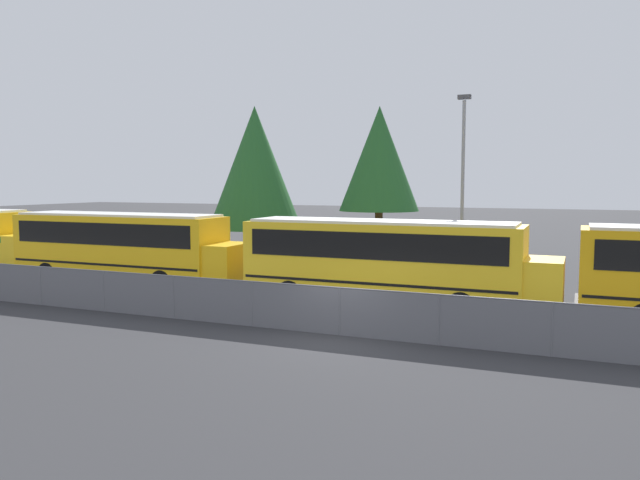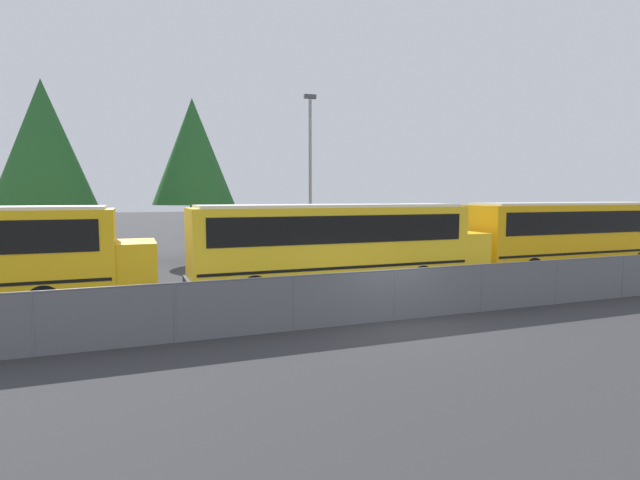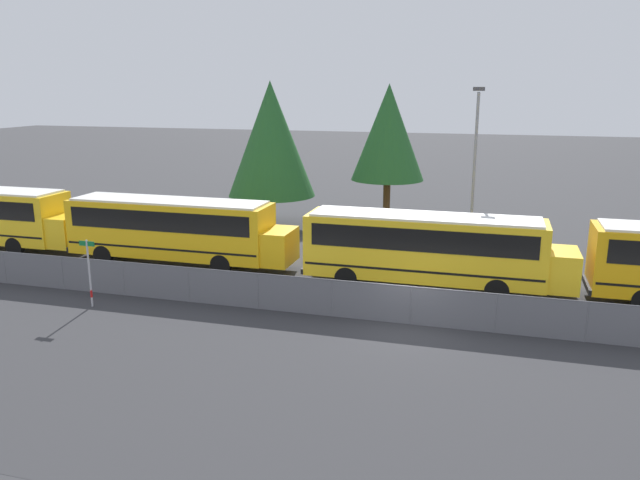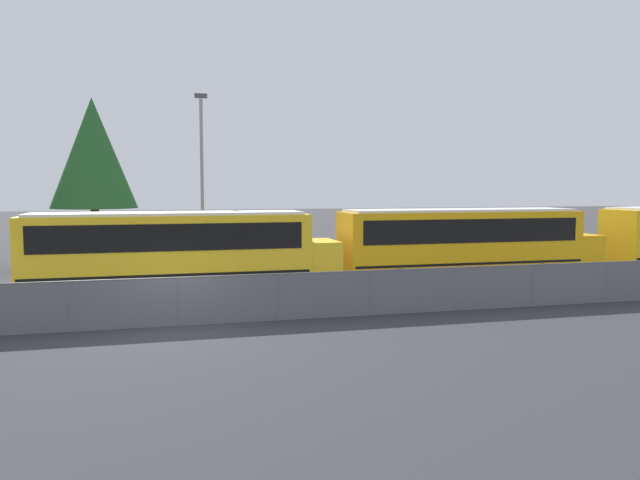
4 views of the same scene
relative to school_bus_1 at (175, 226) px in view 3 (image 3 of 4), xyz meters
name	(u,v)px [view 3 (image 3 of 4)]	position (x,y,z in m)	size (l,w,h in m)	color
ground_plane	(410,324)	(12.51, -4.96, -1.96)	(200.00, 200.00, 0.00)	#38383A
road_strip	(382,398)	(12.51, -10.96, -1.96)	(107.82, 12.00, 0.01)	#333335
fence	(411,305)	(12.51, -4.96, -1.19)	(73.89, 0.07, 1.51)	#9EA0A5
school_bus_1	(175,226)	(0.00, 0.00, 0.00)	(11.72, 2.50, 3.31)	yellow
school_bus_2	(429,245)	(12.65, -0.39, 0.00)	(11.72, 2.50, 3.31)	yellow
street_sign	(89,271)	(-0.28, -6.56, -0.47)	(0.70, 0.09, 2.81)	#B7B7BC
light_pole	(475,164)	(14.13, 6.78, 2.79)	(0.60, 0.24, 8.73)	gray
tree_0	(388,133)	(8.76, 10.98, 4.04)	(4.48, 4.48, 8.94)	#51381E
tree_1	(271,139)	(1.66, 9.56, 3.60)	(5.46, 5.46, 9.12)	#51381E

